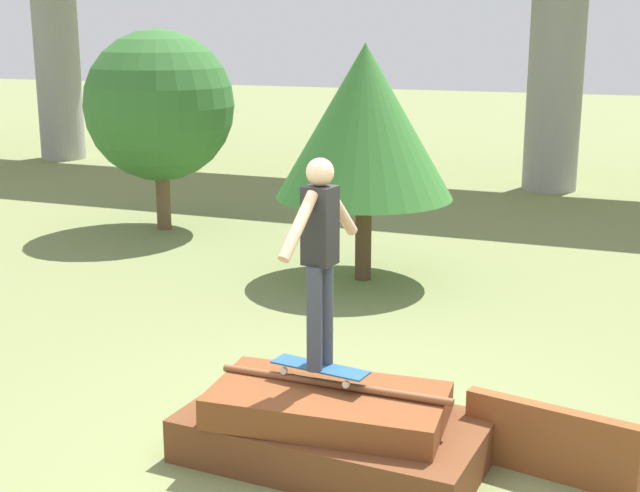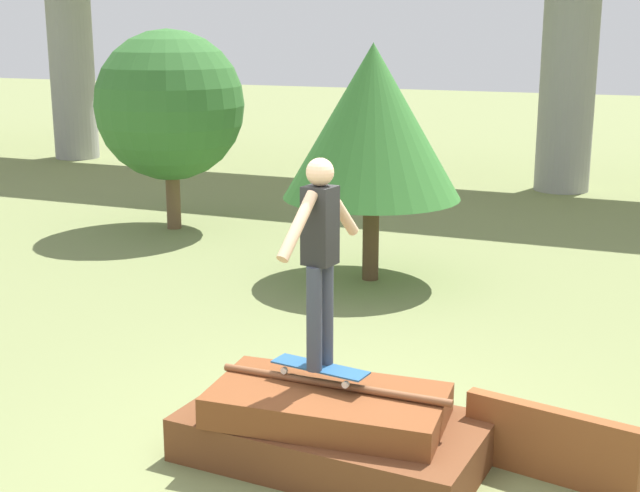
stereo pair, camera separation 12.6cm
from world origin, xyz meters
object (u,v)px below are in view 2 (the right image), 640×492
(skater, at_px, (320,249))
(tree_behind_left, at_px, (170,106))
(skateboard, at_px, (320,368))
(tree_behind_right, at_px, (372,122))

(skater, bearing_deg, tree_behind_left, 129.34)
(skateboard, bearing_deg, skater, 7.13)
(skater, relative_size, tree_behind_right, 0.52)
(skateboard, height_order, tree_behind_right, tree_behind_right)
(tree_behind_right, bearing_deg, skater, -75.10)
(skateboard, bearing_deg, tree_behind_right, 104.90)
(skater, bearing_deg, tree_behind_right, 104.90)
(tree_behind_left, bearing_deg, skater, -50.66)
(skateboard, relative_size, skater, 0.50)
(tree_behind_left, xyz_separation_m, tree_behind_right, (4.05, -1.65, 0.06))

